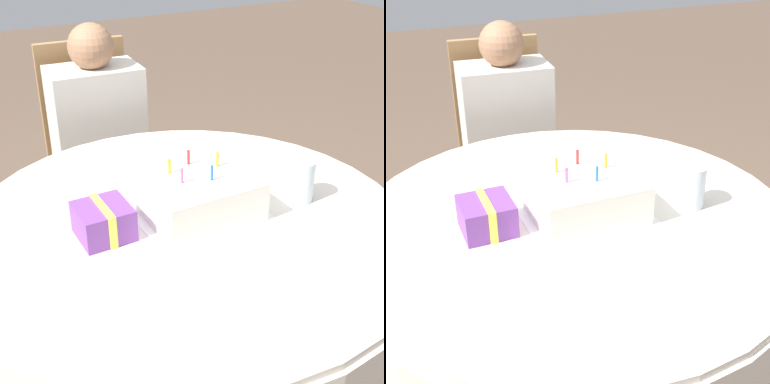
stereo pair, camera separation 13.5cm
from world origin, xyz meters
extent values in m
cylinder|color=silver|center=(0.00, 0.00, 0.72)|extent=(1.19, 1.19, 0.02)
cylinder|color=silver|center=(0.00, 0.00, 0.65)|extent=(1.21, 1.21, 0.13)
cylinder|color=#4C331E|center=(0.33, -0.33, 0.36)|extent=(0.05, 0.05, 0.71)
cylinder|color=#4C331E|center=(-0.33, 0.33, 0.36)|extent=(0.05, 0.05, 0.71)
cylinder|color=#4C331E|center=(0.33, 0.33, 0.36)|extent=(0.05, 0.05, 0.71)
cube|color=#A37A4C|center=(0.07, 0.89, 0.41)|extent=(0.45, 0.45, 0.04)
cube|color=#A37A4C|center=(0.09, 1.09, 0.70)|extent=(0.38, 0.06, 0.54)
cylinder|color=#A37A4C|center=(-0.12, 0.73, 0.20)|extent=(0.04, 0.04, 0.39)
cylinder|color=#A37A4C|center=(0.24, 0.70, 0.20)|extent=(0.04, 0.04, 0.39)
cylinder|color=#A37A4C|center=(-0.10, 1.09, 0.20)|extent=(0.04, 0.04, 0.39)
cylinder|color=#A37A4C|center=(0.27, 1.06, 0.20)|extent=(0.04, 0.04, 0.39)
cylinder|color=#9E7051|center=(-0.03, 0.74, 0.22)|extent=(0.09, 0.09, 0.43)
cylinder|color=#9E7051|center=(0.15, 0.73, 0.22)|extent=(0.09, 0.09, 0.43)
cube|color=beige|center=(0.07, 0.89, 0.67)|extent=(0.37, 0.25, 0.47)
sphere|color=#9E7051|center=(0.07, 0.89, 0.98)|extent=(0.18, 0.18, 0.18)
cube|color=white|center=(0.03, 0.01, 0.73)|extent=(0.33, 0.33, 0.00)
cube|color=white|center=(0.03, 0.01, 0.79)|extent=(0.28, 0.28, 0.11)
cylinder|color=gold|center=(0.10, 0.02, 0.86)|extent=(0.01, 0.01, 0.04)
cylinder|color=red|center=(0.04, 0.07, 0.86)|extent=(0.01, 0.01, 0.04)
cylinder|color=gold|center=(-0.03, 0.05, 0.86)|extent=(0.01, 0.01, 0.04)
cylinder|color=#D166B2|center=(-0.03, -0.01, 0.86)|extent=(0.01, 0.01, 0.04)
cylinder|color=blue|center=(0.05, -0.04, 0.86)|extent=(0.01, 0.01, 0.04)
cylinder|color=silver|center=(0.31, -0.08, 0.79)|extent=(0.08, 0.08, 0.12)
cube|color=#753D99|center=(-0.23, 0.02, 0.78)|extent=(0.13, 0.13, 0.09)
cube|color=#EAE54C|center=(-0.23, 0.02, 0.78)|extent=(0.02, 0.14, 0.09)
camera|label=1|loc=(-0.59, -1.07, 1.48)|focal=50.00mm
camera|label=2|loc=(-0.47, -1.13, 1.48)|focal=50.00mm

